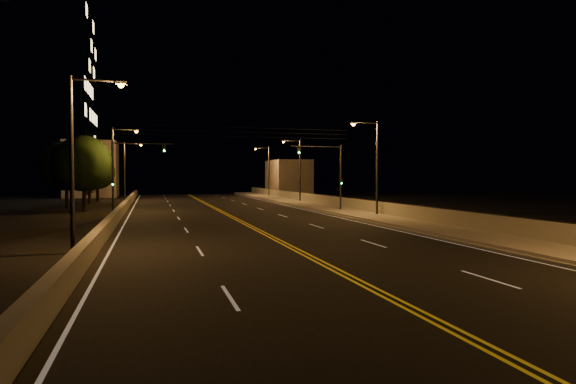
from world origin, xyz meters
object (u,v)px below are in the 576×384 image
object	(u,v)px
streetlight_4	(79,150)
traffic_signal_left	(125,170)
streetlight_1	(374,161)
tree_1	(66,166)
streetlight_5	(116,163)
tree_3	(97,172)
streetlight_2	(298,166)
streetlight_6	(127,167)
traffic_signal_right	(331,170)
tree_0	(84,163)
tree_2	(89,173)
streetlight_3	(267,168)

from	to	relation	value
streetlight_4	traffic_signal_left	bearing A→B (deg)	86.88
streetlight_1	tree_1	bearing A→B (deg)	143.71
streetlight_5	tree_3	distance (m)	22.25
streetlight_2	streetlight_6	distance (m)	24.31
streetlight_5	streetlight_6	bearing A→B (deg)	90.00
streetlight_5	tree_1	xyz separation A→B (m)	(-5.64, 7.94, -0.17)
streetlight_1	tree_1	world-z (taller)	streetlight_1
traffic_signal_right	streetlight_2	bearing A→B (deg)	84.74
tree_3	tree_0	bearing A→B (deg)	-88.05
streetlight_2	tree_3	distance (m)	27.92
streetlight_4	tree_3	size ratio (longest dim) A/B	1.28
streetlight_5	tree_2	world-z (taller)	streetlight_5
streetlight_6	traffic_signal_left	world-z (taller)	streetlight_6
streetlight_3	streetlight_6	bearing A→B (deg)	-166.00
streetlight_1	streetlight_4	world-z (taller)	same
tree_0	streetlight_2	bearing A→B (deg)	16.71
streetlight_1	streetlight_2	xyz separation A→B (m)	(0.00, 21.94, 0.00)
streetlight_5	tree_0	distance (m)	4.17
streetlight_3	streetlight_6	size ratio (longest dim) A/B	1.00
streetlight_1	streetlight_6	distance (m)	39.73
streetlight_1	streetlight_5	world-z (taller)	same
tree_1	streetlight_2	bearing A→B (deg)	4.43
streetlight_2	streetlight_5	size ratio (longest dim) A/B	1.00
streetlight_4	tree_1	xyz separation A→B (m)	(-5.64, 32.97, -0.17)
tree_0	tree_2	world-z (taller)	tree_0
streetlight_1	streetlight_3	xyz separation A→B (m)	(0.00, 38.81, 0.00)
streetlight_4	tree_2	xyz separation A→B (m)	(-4.27, 41.25, -0.84)
tree_0	tree_3	xyz separation A→B (m)	(-0.66, 19.25, -0.77)
streetlight_3	traffic_signal_left	bearing A→B (deg)	-121.93
streetlight_1	tree_2	bearing A→B (deg)	132.38
streetlight_2	tree_0	distance (m)	25.70
streetlight_5	tree_2	bearing A→B (deg)	104.75
streetlight_5	tree_3	world-z (taller)	streetlight_5
streetlight_5	streetlight_1	bearing A→B (deg)	-29.09
tree_0	tree_2	distance (m)	13.64
streetlight_3	streetlight_5	distance (m)	34.38
tree_1	tree_3	size ratio (longest dim) A/B	1.15
streetlight_1	traffic_signal_right	size ratio (longest dim) A/B	1.25
streetlight_3	tree_3	world-z (taller)	streetlight_3
streetlight_1	streetlight_4	bearing A→B (deg)	-148.45
streetlight_3	tree_3	bearing A→B (deg)	-168.77
tree_2	tree_3	bearing A→B (deg)	86.07
streetlight_6	tree_0	xyz separation A→B (m)	(-3.22, -18.94, -0.00)
streetlight_1	streetlight_5	bearing A→B (deg)	150.91
streetlight_4	streetlight_6	xyz separation A→B (m)	(0.00, 46.62, 0.00)
tree_0	tree_2	bearing A→B (deg)	94.41
streetlight_1	tree_3	world-z (taller)	streetlight_1
traffic_signal_right	tree_2	distance (m)	32.67
streetlight_3	traffic_signal_right	size ratio (longest dim) A/B	1.25
tree_1	tree_3	world-z (taller)	tree_1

